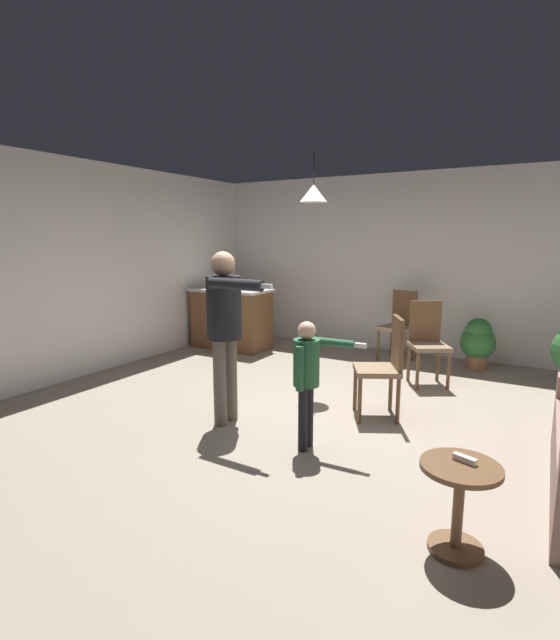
# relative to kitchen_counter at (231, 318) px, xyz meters

# --- Properties ---
(ground) EXTENTS (7.68, 7.68, 0.00)m
(ground) POSITION_rel_kitchen_counter_xyz_m (2.45, -2.04, -0.48)
(ground) COLOR gray
(wall_back) EXTENTS (6.40, 0.10, 2.70)m
(wall_back) POSITION_rel_kitchen_counter_xyz_m (2.45, 1.16, 0.87)
(wall_back) COLOR silver
(wall_back) RESTS_ON ground
(wall_left) EXTENTS (0.10, 6.40, 2.70)m
(wall_left) POSITION_rel_kitchen_counter_xyz_m (-0.75, -2.04, 0.87)
(wall_left) COLOR silver
(wall_left) RESTS_ON ground
(kitchen_counter) EXTENTS (1.26, 0.66, 0.95)m
(kitchen_counter) POSITION_rel_kitchen_counter_xyz_m (0.00, 0.00, 0.00)
(kitchen_counter) COLOR brown
(kitchen_counter) RESTS_ON ground
(side_table_by_couch) EXTENTS (0.44, 0.44, 0.52)m
(side_table_by_couch) POSITION_rel_kitchen_counter_xyz_m (4.04, -3.42, -0.15)
(side_table_by_couch) COLOR brown
(side_table_by_couch) RESTS_ON ground
(person_adult) EXTENTS (0.80, 0.48, 1.63)m
(person_adult) POSITION_rel_kitchen_counter_xyz_m (1.80, -2.55, 0.53)
(person_adult) COLOR #60564C
(person_adult) RESTS_ON ground
(person_child) EXTENTS (0.56, 0.33, 1.08)m
(person_child) POSITION_rel_kitchen_counter_xyz_m (2.71, -2.67, 0.20)
(person_child) COLOR black
(person_child) RESTS_ON ground
(dining_chair_by_counter) EXTENTS (0.58, 0.58, 1.00)m
(dining_chair_by_counter) POSITION_rel_kitchen_counter_xyz_m (3.15, -0.35, 0.07)
(dining_chair_by_counter) COLOR brown
(dining_chair_by_counter) RESTS_ON ground
(dining_chair_near_wall) EXTENTS (0.52, 0.52, 1.00)m
(dining_chair_near_wall) POSITION_rel_kitchen_counter_xyz_m (2.53, 0.60, 0.07)
(dining_chair_near_wall) COLOR brown
(dining_chair_near_wall) RESTS_ON ground
(dining_chair_centre_back) EXTENTS (0.57, 0.57, 1.00)m
(dining_chair_centre_back) POSITION_rel_kitchen_counter_xyz_m (3.04, -1.66, 0.07)
(dining_chair_centre_back) COLOR brown
(dining_chair_centre_back) RESTS_ON ground
(potted_plant_corner) EXTENTS (0.45, 0.45, 0.70)m
(potted_plant_corner) POSITION_rel_kitchen_counter_xyz_m (3.59, 0.63, -0.09)
(potted_plant_corner) COLOR brown
(potted_plant_corner) RESTS_ON ground
(spare_remote_on_table) EXTENTS (0.13, 0.08, 0.04)m
(spare_remote_on_table) POSITION_rel_kitchen_counter_xyz_m (4.05, -3.38, 0.06)
(spare_remote_on_table) COLOR white
(spare_remote_on_table) RESTS_ON side_table_by_couch
(ceiling_light_pendant) EXTENTS (0.32, 0.32, 0.55)m
(ceiling_light_pendant) POSITION_rel_kitchen_counter_xyz_m (1.92, -1.00, 1.77)
(ceiling_light_pendant) COLOR silver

